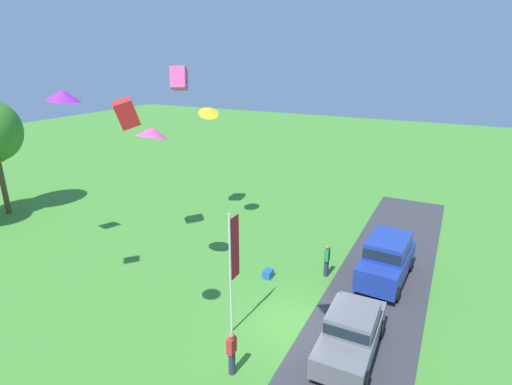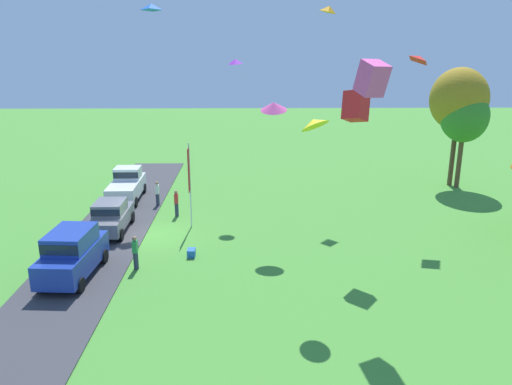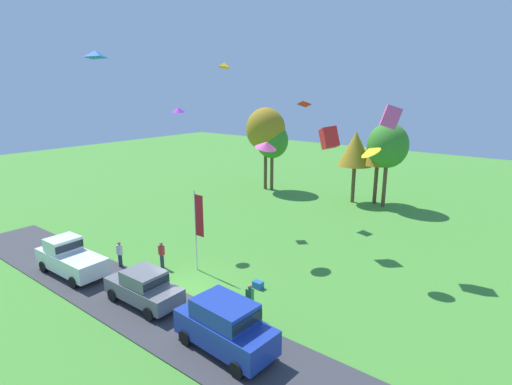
# 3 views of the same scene
# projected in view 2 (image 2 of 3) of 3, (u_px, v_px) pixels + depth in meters

# --- Properties ---
(ground_plane) EXTENTS (120.00, 120.00, 0.00)m
(ground_plane) POSITION_uv_depth(u_px,v_px,m) (150.00, 236.00, 28.68)
(ground_plane) COLOR #478E33
(pavement_strip) EXTENTS (36.00, 4.40, 0.06)m
(pavement_strip) POSITION_uv_depth(u_px,v_px,m) (107.00, 235.00, 28.63)
(pavement_strip) COLOR #38383D
(pavement_strip) RESTS_ON ground
(car_pickup_far_end) EXTENTS (5.05, 2.14, 2.14)m
(car_pickup_far_end) POSITION_uv_depth(u_px,v_px,m) (127.00, 184.00, 35.04)
(car_pickup_far_end) COLOR white
(car_pickup_far_end) RESTS_ON ground
(car_sedan_by_flagpole) EXTENTS (4.42, 1.99, 1.84)m
(car_sedan_by_flagpole) POSITION_uv_depth(u_px,v_px,m) (111.00, 215.00, 28.89)
(car_sedan_by_flagpole) COLOR slate
(car_sedan_by_flagpole) RESTS_ON ground
(car_suv_mid_row) EXTENTS (4.71, 2.28, 2.28)m
(car_suv_mid_row) POSITION_uv_depth(u_px,v_px,m) (72.00, 252.00, 23.18)
(car_suv_mid_row) COLOR #1E389E
(car_suv_mid_row) RESTS_ON ground
(person_on_lawn) EXTENTS (0.36, 0.24, 1.71)m
(person_on_lawn) POSITION_uv_depth(u_px,v_px,m) (135.00, 252.00, 24.17)
(person_on_lawn) COLOR #2D334C
(person_on_lawn) RESTS_ON ground
(person_watching_sky) EXTENTS (0.36, 0.24, 1.71)m
(person_watching_sky) POSITION_uv_depth(u_px,v_px,m) (176.00, 203.00, 31.67)
(person_watching_sky) COLOR #2D334C
(person_watching_sky) RESTS_ON ground
(person_beside_suv) EXTENTS (0.36, 0.24, 1.71)m
(person_beside_suv) POSITION_uv_depth(u_px,v_px,m) (157.00, 194.00, 33.68)
(person_beside_suv) COLOR #2D334C
(person_beside_suv) RESTS_ON ground
(tree_center_back) EXTENTS (4.25, 4.25, 8.98)m
(tree_center_back) POSITION_uv_depth(u_px,v_px,m) (459.00, 100.00, 37.19)
(tree_center_back) COLOR brown
(tree_center_back) RESTS_ON ground
(tree_right_of_center) EXTENTS (3.49, 3.49, 7.37)m
(tree_right_of_center) POSITION_uv_depth(u_px,v_px,m) (464.00, 117.00, 36.88)
(tree_right_of_center) COLOR brown
(tree_right_of_center) RESTS_ON ground
(flag_banner) EXTENTS (0.71, 0.08, 5.12)m
(flag_banner) POSITION_uv_depth(u_px,v_px,m) (189.00, 176.00, 28.93)
(flag_banner) COLOR silver
(flag_banner) RESTS_ON ground
(cooler_box) EXTENTS (0.56, 0.40, 0.40)m
(cooler_box) POSITION_uv_depth(u_px,v_px,m) (191.00, 253.00, 25.79)
(cooler_box) COLOR blue
(cooler_box) RESTS_ON ground
(kite_delta_trailing_tail) EXTENTS (1.31, 1.31, 0.38)m
(kite_delta_trailing_tail) POSITION_uv_depth(u_px,v_px,m) (235.00, 61.00, 31.33)
(kite_delta_trailing_tail) COLOR purple
(kite_delta_low_drifter) EXTENTS (1.68, 1.68, 0.83)m
(kite_delta_low_drifter) POSITION_uv_depth(u_px,v_px,m) (314.00, 123.00, 20.26)
(kite_delta_low_drifter) COLOR yellow
(kite_box_over_trees) EXTENTS (1.48, 1.36, 1.50)m
(kite_box_over_trees) POSITION_uv_depth(u_px,v_px,m) (372.00, 78.00, 19.54)
(kite_box_over_trees) COLOR #EA4C9E
(kite_diamond_high_right) EXTENTS (1.24, 1.32, 0.66)m
(kite_diamond_high_right) POSITION_uv_depth(u_px,v_px,m) (420.00, 59.00, 28.07)
(kite_diamond_high_right) COLOR red
(kite_box_high_left) EXTENTS (1.73, 1.50, 1.70)m
(kite_box_high_left) POSITION_uv_depth(u_px,v_px,m) (356.00, 106.00, 24.03)
(kite_box_high_left) COLOR red
(kite_diamond_near_flag) EXTENTS (0.87, 0.89, 0.56)m
(kite_diamond_near_flag) POSITION_uv_depth(u_px,v_px,m) (329.00, 9.00, 31.63)
(kite_diamond_near_flag) COLOR orange
(kite_delta_topmost) EXTENTS (1.70, 1.65, 0.76)m
(kite_delta_topmost) POSITION_uv_depth(u_px,v_px,m) (274.00, 106.00, 26.41)
(kite_delta_topmost) COLOR #EA4C9E
(kite_diamond_mid_center) EXTENTS (0.91, 1.16, 0.50)m
(kite_diamond_mid_center) POSITION_uv_depth(u_px,v_px,m) (151.00, 7.00, 31.11)
(kite_diamond_mid_center) COLOR blue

